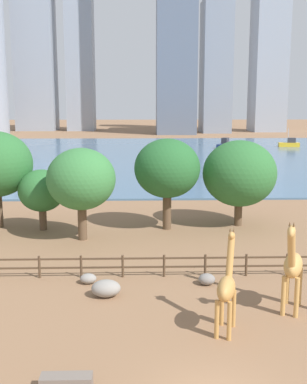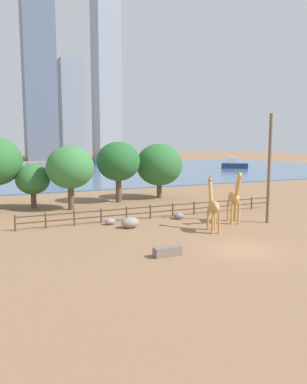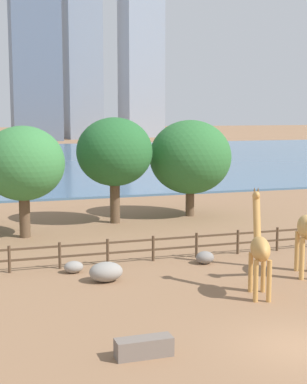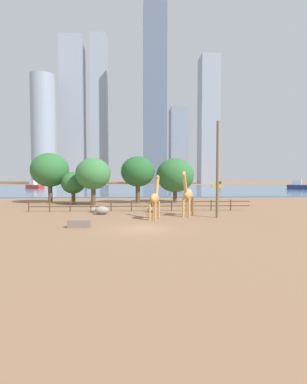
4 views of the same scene
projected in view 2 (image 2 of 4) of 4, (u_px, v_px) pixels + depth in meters
ground_plane at (44, 171)px, 96.32m from camera, size 400.00×400.00×0.00m
harbor_water at (46, 171)px, 93.62m from camera, size 180.00×86.00×0.20m
giraffe_tall at (234, 197)px, 32.65m from camera, size 1.84×3.22×4.80m
giraffe_companion at (213, 206)px, 29.52m from camera, size 1.33×2.63×4.37m
utility_pole at (269, 169)px, 32.46m from camera, size 0.28×0.28×9.50m
boulder_near_fence at (130, 223)px, 30.95m from camera, size 1.52×1.18×0.88m
boulder_by_pole at (110, 222)px, 32.17m from camera, size 0.91×0.75×0.56m
boulder_small at (179, 216)px, 34.61m from camera, size 0.93×0.83×0.62m
feeding_trough at (168, 251)px, 23.18m from camera, size 1.80×0.60×0.60m
enclosure_fence at (157, 210)px, 35.04m from camera, size 26.12×0.14×1.30m
tree_left_large at (70, 168)px, 38.97m from camera, size 4.96×4.96×6.72m
tree_right_tall at (118, 162)px, 44.16m from camera, size 5.14×5.14×7.17m
tree_left_small at (33, 179)px, 40.24m from camera, size 3.65×3.65×4.79m
tree_right_small at (159, 165)px, 47.55m from camera, size 5.91×5.91×6.95m
boat_ferry at (136, 163)px, 120.88m from camera, size 4.73×2.19×4.11m
boat_sailboat at (234, 165)px, 102.61m from camera, size 7.25×5.99×6.32m
boat_barge at (93, 164)px, 110.99m from camera, size 4.04×5.43×2.27m
skyline_tower_needle at (38, 40)px, 149.08m from camera, size 12.48×10.17×95.69m
skyline_block_left at (106, 79)px, 177.87m from camera, size 10.94×13.27×75.08m
skyline_block_right at (69, 111)px, 166.58m from camera, size 9.36×14.08×43.17m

